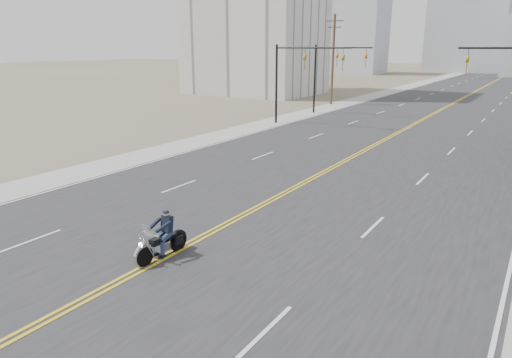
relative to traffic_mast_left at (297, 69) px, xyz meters
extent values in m
cube|color=#303033|center=(8.98, 38.00, -4.93)|extent=(20.00, 200.00, 0.01)
cube|color=#A5A5A0|center=(-2.52, 38.00, -4.93)|extent=(3.00, 200.00, 0.01)
cylinder|color=black|center=(-2.02, 0.00, -1.44)|extent=(0.20, 0.20, 7.00)
cylinder|color=black|center=(1.48, 0.00, 1.76)|extent=(7.00, 0.14, 0.14)
imported|color=#BF8C0C|center=(0.78, 0.00, 1.11)|extent=(0.21, 0.26, 1.30)
imported|color=#BF8C0C|center=(4.28, 0.00, 1.11)|extent=(0.21, 0.26, 1.30)
imported|color=#BF8C0C|center=(13.68, 0.00, 1.11)|extent=(0.21, 0.26, 1.30)
cylinder|color=black|center=(-2.02, 8.00, -1.44)|extent=(0.20, 0.20, 7.00)
cylinder|color=black|center=(0.98, 8.00, 1.76)|extent=(6.00, 0.14, 0.14)
imported|color=#BF8C0C|center=(0.38, 8.00, 1.11)|extent=(0.21, 0.26, 1.30)
imported|color=#BF8C0C|center=(3.38, 8.00, 1.11)|extent=(0.21, 0.26, 1.30)
cylinder|color=brown|center=(-3.52, 16.00, 0.31)|extent=(0.30, 0.30, 10.50)
cube|color=brown|center=(-3.52, 16.00, 4.76)|extent=(2.20, 0.12, 0.12)
cube|color=brown|center=(-3.52, 16.00, 4.06)|extent=(1.60, 0.12, 0.12)
cube|color=#B7BCC6|center=(-26.02, 83.00, 6.06)|extent=(14.00, 12.00, 22.00)
cube|color=#ADB2B7|center=(-3.02, 108.00, 8.06)|extent=(20.00, 15.00, 26.00)
cube|color=#ADB2B7|center=(-41.02, 98.00, 3.06)|extent=(12.00, 12.00, 16.00)
camera|label=1|loc=(19.03, -36.37, 1.82)|focal=32.00mm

